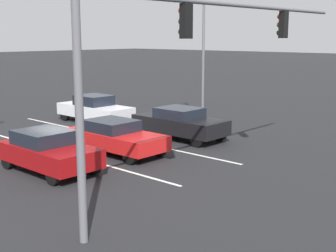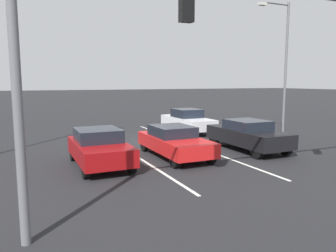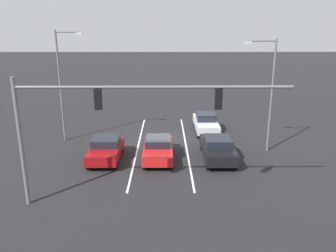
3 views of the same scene
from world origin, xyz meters
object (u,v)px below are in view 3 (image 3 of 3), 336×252
(car_black_leftlane_front, at_px, (218,148))
(car_silver_leftlane_second, at_px, (206,122))
(traffic_signal_gantry, at_px, (105,112))
(car_maroon_rightlane_front, at_px, (106,149))
(street_lamp_right_shoulder, at_px, (62,79))
(street_lamp_left_shoulder, at_px, (269,88))
(car_red_midlane_front, at_px, (158,148))

(car_black_leftlane_front, relative_size, car_silver_leftlane_second, 0.97)
(car_silver_leftlane_second, bearing_deg, traffic_signal_gantry, 63.01)
(car_black_leftlane_front, height_order, car_maroon_rightlane_front, car_black_leftlane_front)
(traffic_signal_gantry, xyz_separation_m, street_lamp_right_shoulder, (4.87, -9.83, 0.14))
(car_silver_leftlane_second, xyz_separation_m, traffic_signal_gantry, (6.16, 12.09, 3.85))
(traffic_signal_gantry, relative_size, street_lamp_left_shoulder, 1.63)
(traffic_signal_gantry, bearing_deg, car_silver_leftlane_second, -116.99)
(car_red_midlane_front, distance_m, street_lamp_right_shoulder, 9.08)
(traffic_signal_gantry, bearing_deg, car_red_midlane_front, -110.85)
(car_red_midlane_front, xyz_separation_m, street_lamp_right_shoulder, (7.13, -3.89, 4.05))
(traffic_signal_gantry, distance_m, street_lamp_right_shoulder, 10.97)
(car_red_midlane_front, distance_m, traffic_signal_gantry, 7.46)
(traffic_signal_gantry, bearing_deg, car_maroon_rightlane_front, -78.55)
(car_maroon_rightlane_front, xyz_separation_m, traffic_signal_gantry, (-1.15, 5.69, 3.87))
(car_red_midlane_front, distance_m, car_black_leftlane_front, 3.93)
(car_black_leftlane_front, xyz_separation_m, street_lamp_left_shoulder, (-3.55, -1.60, 3.72))
(street_lamp_left_shoulder, bearing_deg, car_maroon_rightlane_front, 8.86)
(car_red_midlane_front, relative_size, car_black_leftlane_front, 0.98)
(car_maroon_rightlane_front, bearing_deg, car_red_midlane_front, -175.90)
(car_black_leftlane_front, height_order, traffic_signal_gantry, traffic_signal_gantry)
(street_lamp_left_shoulder, bearing_deg, car_red_midlane_front, 10.99)
(car_black_leftlane_front, xyz_separation_m, street_lamp_right_shoulder, (11.06, -4.04, 3.99))
(car_black_leftlane_front, bearing_deg, street_lamp_left_shoulder, -155.78)
(car_black_leftlane_front, bearing_deg, street_lamp_right_shoulder, -20.07)
(car_black_leftlane_front, bearing_deg, car_red_midlane_front, -2.11)
(car_red_midlane_front, xyz_separation_m, car_silver_leftlane_second, (-3.90, -6.16, 0.07))
(car_black_leftlane_front, xyz_separation_m, car_maroon_rightlane_front, (7.34, 0.10, -0.01))
(street_lamp_right_shoulder, bearing_deg, car_red_midlane_front, 151.36)
(car_maroon_rightlane_front, distance_m, street_lamp_right_shoulder, 6.86)
(car_black_leftlane_front, height_order, car_silver_leftlane_second, car_silver_leftlane_second)
(car_red_midlane_front, bearing_deg, street_lamp_right_shoulder, -28.64)
(car_maroon_rightlane_front, height_order, street_lamp_right_shoulder, street_lamp_right_shoulder)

